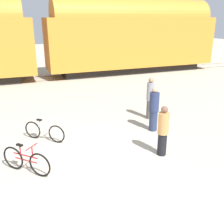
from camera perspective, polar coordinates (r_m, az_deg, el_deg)
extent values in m
plane|color=#B2A893|center=(8.26, -3.63, -10.95)|extent=(80.00, 80.00, 0.00)
cube|color=black|center=(21.92, 4.37, 9.42)|extent=(11.40, 2.14, 0.55)
cube|color=#C67F28|center=(21.64, 4.52, 14.94)|extent=(13.57, 2.85, 3.68)
cylinder|color=#C67F28|center=(21.56, 4.66, 19.82)|extent=(12.49, 2.71, 2.71)
cube|color=#4C4238|center=(19.31, -14.58, 6.60)|extent=(40.02, 0.07, 0.01)
cube|color=#4C4238|center=(20.70, -15.10, 7.42)|extent=(40.02, 0.07, 0.01)
torus|color=black|center=(9.54, -11.98, -4.71)|extent=(0.52, 0.48, 0.66)
torus|color=black|center=(10.10, -16.86, -3.74)|extent=(0.52, 0.48, 0.66)
cylinder|color=silver|center=(9.75, -14.57, -3.31)|extent=(0.69, 0.63, 0.04)
cylinder|color=silver|center=(9.80, -14.50, -4.05)|extent=(0.63, 0.58, 0.04)
cylinder|color=silver|center=(9.80, -15.49, -2.41)|extent=(0.04, 0.04, 0.27)
cube|color=black|center=(9.75, -15.57, -1.66)|extent=(0.20, 0.19, 0.05)
cylinder|color=silver|center=(9.54, -13.27, -2.73)|extent=(0.04, 0.04, 0.31)
cylinder|color=silver|center=(9.48, -13.34, -1.88)|extent=(0.33, 0.36, 0.03)
torus|color=black|center=(7.71, -15.44, -11.04)|extent=(0.55, 0.54, 0.72)
torus|color=black|center=(8.30, -20.71, -9.33)|extent=(0.55, 0.54, 0.72)
cylinder|color=#A31E23|center=(7.91, -18.32, -9.00)|extent=(0.62, 0.62, 0.04)
cylinder|color=#A31E23|center=(7.98, -18.20, -9.96)|extent=(0.57, 0.57, 0.04)
cylinder|color=#A31E23|center=(7.94, -19.36, -7.76)|extent=(0.04, 0.04, 0.30)
cube|color=black|center=(7.88, -19.48, -6.78)|extent=(0.20, 0.20, 0.05)
cylinder|color=#A31E23|center=(7.67, -16.96, -8.36)|extent=(0.04, 0.04, 0.34)
cylinder|color=#A31E23|center=(7.59, -17.09, -7.24)|extent=(0.35, 0.35, 0.03)
cylinder|color=#283351|center=(10.44, 8.96, -1.88)|extent=(0.32, 0.32, 0.81)
cylinder|color=navy|center=(10.18, 9.19, 2.17)|extent=(0.37, 0.37, 0.74)
sphere|color=tan|center=(10.05, 9.34, 4.78)|extent=(0.22, 0.22, 0.22)
cylinder|color=black|center=(8.68, 10.83, -6.87)|extent=(0.29, 0.29, 0.75)
cylinder|color=tan|center=(8.39, 11.15, -2.45)|extent=(0.34, 0.34, 0.70)
sphere|color=brown|center=(8.23, 11.36, 0.52)|extent=(0.22, 0.22, 0.22)
cylinder|color=#514C47|center=(11.65, 8.18, 0.59)|extent=(0.28, 0.28, 0.84)
cylinder|color=gray|center=(11.41, 8.38, 4.42)|extent=(0.33, 0.33, 0.77)
sphere|color=#A37556|center=(11.29, 8.50, 6.85)|extent=(0.22, 0.22, 0.22)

